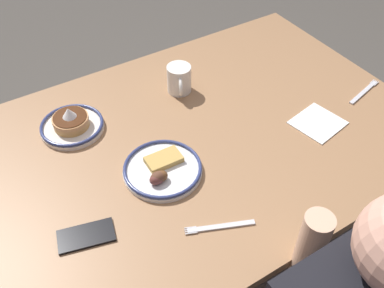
% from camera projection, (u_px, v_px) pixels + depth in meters
% --- Properties ---
extents(ground_plane, '(6.00, 6.00, 0.00)m').
position_uv_depth(ground_plane, '(194.00, 259.00, 1.89)').
color(ground_plane, '#4C4740').
extents(dining_table, '(1.47, 0.99, 0.73)m').
position_uv_depth(dining_table, '(195.00, 155.00, 1.44)').
color(dining_table, '#9B6F4A').
rests_on(dining_table, ground_plane).
extents(plate_near_main, '(0.20, 0.20, 0.09)m').
position_uv_depth(plate_near_main, '(72.00, 124.00, 1.39)').
color(plate_near_main, silver).
rests_on(plate_near_main, dining_table).
extents(plate_center_pancakes, '(0.23, 0.23, 0.05)m').
position_uv_depth(plate_center_pancakes, '(162.00, 170.00, 1.26)').
color(plate_center_pancakes, white).
rests_on(plate_center_pancakes, dining_table).
extents(coffee_mug, '(0.08, 0.11, 0.10)m').
position_uv_depth(coffee_mug, '(179.00, 79.00, 1.51)').
color(coffee_mug, white).
rests_on(coffee_mug, dining_table).
extents(cell_phone, '(0.16, 0.11, 0.01)m').
position_uv_depth(cell_phone, '(86.00, 236.00, 1.11)').
color(cell_phone, black).
rests_on(cell_phone, dining_table).
extents(paper_napkin, '(0.17, 0.17, 0.00)m').
position_uv_depth(paper_napkin, '(318.00, 123.00, 1.42)').
color(paper_napkin, white).
rests_on(paper_napkin, dining_table).
extents(fork_near, '(0.18, 0.06, 0.01)m').
position_uv_depth(fork_near, '(364.00, 92.00, 1.54)').
color(fork_near, silver).
rests_on(fork_near, dining_table).
extents(fork_far, '(0.18, 0.09, 0.01)m').
position_uv_depth(fork_far, '(220.00, 227.00, 1.13)').
color(fork_far, silver).
rests_on(fork_far, dining_table).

